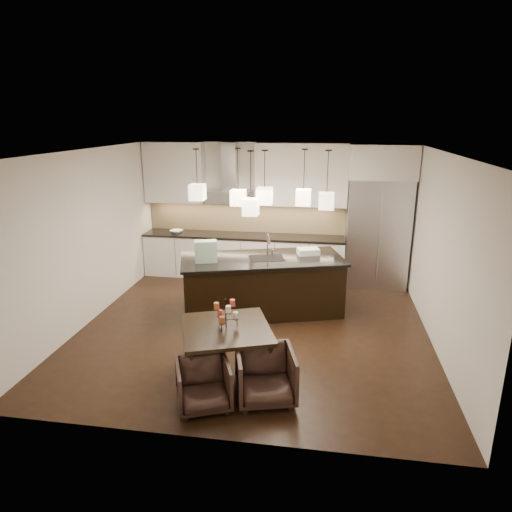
% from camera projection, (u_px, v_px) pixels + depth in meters
% --- Properties ---
extents(floor, '(5.50, 5.50, 0.02)m').
position_uv_depth(floor, '(254.00, 327.00, 7.44)').
color(floor, black).
rests_on(floor, ground).
extents(ceiling, '(5.50, 5.50, 0.02)m').
position_uv_depth(ceiling, '(254.00, 151.00, 6.63)').
color(ceiling, white).
rests_on(ceiling, wall_back).
extents(wall_back, '(5.50, 0.02, 2.80)m').
position_uv_depth(wall_back, '(275.00, 210.00, 9.64)').
color(wall_back, silver).
rests_on(wall_back, ground).
extents(wall_front, '(5.50, 0.02, 2.80)m').
position_uv_depth(wall_front, '(209.00, 318.00, 4.42)').
color(wall_front, silver).
rests_on(wall_front, ground).
extents(wall_left, '(0.02, 5.50, 2.80)m').
position_uv_depth(wall_left, '(87.00, 237.00, 7.44)').
color(wall_left, silver).
rests_on(wall_left, ground).
extents(wall_right, '(0.02, 5.50, 2.80)m').
position_uv_depth(wall_right, '(441.00, 252.00, 6.62)').
color(wall_right, silver).
rests_on(wall_right, ground).
extents(refrigerator, '(1.20, 0.72, 2.15)m').
position_uv_depth(refrigerator, '(377.00, 233.00, 9.06)').
color(refrigerator, '#B7B7BA').
rests_on(refrigerator, floor).
extents(fridge_panel, '(1.26, 0.72, 0.65)m').
position_uv_depth(fridge_panel, '(383.00, 162.00, 8.66)').
color(fridge_panel, silver).
rests_on(fridge_panel, refrigerator).
extents(lower_cabinets, '(4.21, 0.62, 0.88)m').
position_uv_depth(lower_cabinets, '(243.00, 257.00, 9.70)').
color(lower_cabinets, silver).
rests_on(lower_cabinets, floor).
extents(countertop, '(4.21, 0.66, 0.04)m').
position_uv_depth(countertop, '(243.00, 236.00, 9.57)').
color(countertop, black).
rests_on(countertop, lower_cabinets).
extents(backsplash, '(4.21, 0.02, 0.63)m').
position_uv_depth(backsplash, '(246.00, 217.00, 9.76)').
color(backsplash, tan).
rests_on(backsplash, countertop).
extents(upper_cab_left, '(1.25, 0.35, 1.25)m').
position_uv_depth(upper_cab_left, '(175.00, 173.00, 9.55)').
color(upper_cab_left, silver).
rests_on(upper_cab_left, wall_back).
extents(upper_cab_right, '(1.85, 0.35, 1.25)m').
position_uv_depth(upper_cab_right, '(301.00, 175.00, 9.16)').
color(upper_cab_right, silver).
rests_on(upper_cab_right, wall_back).
extents(hood_canopy, '(0.90, 0.52, 0.24)m').
position_uv_depth(hood_canopy, '(229.00, 196.00, 9.42)').
color(hood_canopy, '#B7B7BA').
rests_on(hood_canopy, wall_back).
extents(hood_chimney, '(0.30, 0.28, 0.96)m').
position_uv_depth(hood_chimney, '(230.00, 166.00, 9.35)').
color(hood_chimney, '#B7B7BA').
rests_on(hood_chimney, hood_canopy).
extents(fruit_bowl, '(0.32, 0.32, 0.06)m').
position_uv_depth(fruit_bowl, '(176.00, 231.00, 9.72)').
color(fruit_bowl, silver).
rests_on(fruit_bowl, countertop).
extents(island_body, '(2.86, 1.79, 0.94)m').
position_uv_depth(island_body, '(262.00, 286.00, 7.91)').
color(island_body, black).
rests_on(island_body, floor).
extents(island_top, '(2.97, 1.90, 0.04)m').
position_uv_depth(island_top, '(262.00, 259.00, 7.77)').
color(island_top, black).
rests_on(island_top, island_body).
extents(faucet, '(0.18, 0.28, 0.40)m').
position_uv_depth(faucet, '(267.00, 245.00, 7.82)').
color(faucet, silver).
rests_on(faucet, island_top).
extents(tote_bag, '(0.40, 0.29, 0.36)m').
position_uv_depth(tote_bag, '(206.00, 251.00, 7.51)').
color(tote_bag, '#216940').
rests_on(tote_bag, island_top).
extents(food_container, '(0.42, 0.35, 0.11)m').
position_uv_depth(food_container, '(308.00, 251.00, 7.96)').
color(food_container, silver).
rests_on(food_container, island_top).
extents(dining_table, '(1.43, 1.43, 0.67)m').
position_uv_depth(dining_table, '(227.00, 351.00, 5.99)').
color(dining_table, black).
rests_on(dining_table, floor).
extents(candelabra, '(0.41, 0.41, 0.39)m').
position_uv_depth(candelabra, '(226.00, 313.00, 5.84)').
color(candelabra, black).
rests_on(candelabra, dining_table).
extents(candle_a, '(0.09, 0.09, 0.09)m').
position_uv_depth(candle_a, '(236.00, 315.00, 5.87)').
color(candle_a, beige).
rests_on(candle_a, candelabra).
extents(candle_b, '(0.09, 0.09, 0.09)m').
position_uv_depth(candle_b, '(220.00, 313.00, 5.94)').
color(candle_b, '#C14033').
rests_on(candle_b, candelabra).
extents(candle_c, '(0.09, 0.09, 0.09)m').
position_uv_depth(candle_c, '(222.00, 320.00, 5.74)').
color(candle_c, '#A24B24').
rests_on(candle_c, candelabra).
extents(candle_d, '(0.09, 0.09, 0.09)m').
position_uv_depth(candle_d, '(232.00, 303.00, 5.90)').
color(candle_d, '#C14033').
rests_on(candle_d, candelabra).
extents(candle_e, '(0.09, 0.09, 0.09)m').
position_uv_depth(candle_e, '(216.00, 306.00, 5.80)').
color(candle_e, '#A24B24').
rests_on(candle_e, candelabra).
extents(candle_f, '(0.09, 0.09, 0.09)m').
position_uv_depth(candle_f, '(228.00, 309.00, 5.70)').
color(candle_f, beige).
rests_on(candle_f, candelabra).
extents(armchair_left, '(0.80, 0.81, 0.57)m').
position_uv_depth(armchair_left, '(203.00, 385.00, 5.31)').
color(armchair_left, black).
rests_on(armchair_left, floor).
extents(armchair_right, '(0.84, 0.86, 0.64)m').
position_uv_depth(armchair_right, '(265.00, 376.00, 5.44)').
color(armchair_right, black).
rests_on(armchair_right, floor).
extents(pendant_a, '(0.24, 0.24, 0.26)m').
position_uv_depth(pendant_a, '(197.00, 192.00, 7.52)').
color(pendant_a, beige).
rests_on(pendant_a, ceiling).
extents(pendant_b, '(0.24, 0.24, 0.26)m').
position_uv_depth(pendant_b, '(238.00, 198.00, 7.73)').
color(pendant_b, beige).
rests_on(pendant_b, ceiling).
extents(pendant_c, '(0.24, 0.24, 0.26)m').
position_uv_depth(pendant_c, '(265.00, 196.00, 7.20)').
color(pendant_c, beige).
rests_on(pendant_c, ceiling).
extents(pendant_d, '(0.24, 0.24, 0.26)m').
position_uv_depth(pendant_d, '(303.00, 197.00, 7.47)').
color(pendant_d, beige).
rests_on(pendant_d, ceiling).
extents(pendant_e, '(0.24, 0.24, 0.26)m').
position_uv_depth(pendant_e, '(326.00, 201.00, 7.23)').
color(pendant_e, beige).
rests_on(pendant_e, ceiling).
extents(pendant_f, '(0.24, 0.24, 0.26)m').
position_uv_depth(pendant_f, '(251.00, 207.00, 7.14)').
color(pendant_f, beige).
rests_on(pendant_f, ceiling).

